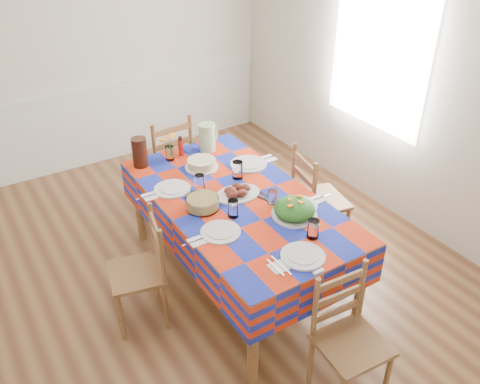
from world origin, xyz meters
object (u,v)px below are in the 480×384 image
at_px(dining_table, 237,208).
at_px(chair_far, 168,164).
at_px(chair_right, 316,201).
at_px(meat_platter, 237,192).
at_px(green_pitcher, 207,137).
at_px(chair_near, 348,340).
at_px(tea_pitcher, 140,152).
at_px(chair_left, 142,271).

xyz_separation_m(dining_table, chair_far, (0.00, 1.30, -0.21)).
bearing_deg(chair_right, meat_platter, 99.48).
relative_size(green_pitcher, chair_far, 0.25).
bearing_deg(green_pitcher, chair_near, -95.40).
bearing_deg(dining_table, meat_platter, 53.04).
relative_size(meat_platter, tea_pitcher, 1.44).
distance_m(dining_table, meat_platter, 0.13).
relative_size(dining_table, chair_near, 2.22).
xyz_separation_m(green_pitcher, tea_pitcher, (-0.63, 0.04, 0.00)).
bearing_deg(tea_pitcher, green_pitcher, -3.96).
bearing_deg(chair_left, chair_near, 45.34).
xyz_separation_m(chair_near, chair_far, (-0.00, 2.61, 0.04)).
height_order(meat_platter, chair_far, chair_far).
xyz_separation_m(chair_left, chair_right, (1.65, 0.02, 0.04)).
height_order(green_pitcher, chair_right, green_pitcher).
distance_m(dining_table, chair_left, 0.87).
bearing_deg(chair_left, green_pitcher, 141.88).
distance_m(green_pitcher, chair_near, 2.20).
bearing_deg(tea_pitcher, dining_table, -64.30).
relative_size(chair_near, chair_right, 0.94).
bearing_deg(green_pitcher, tea_pitcher, 176.04).
xyz_separation_m(meat_platter, green_pitcher, (0.18, 0.80, 0.10)).
relative_size(chair_far, chair_right, 1.03).
bearing_deg(meat_platter, chair_near, -90.94).
bearing_deg(chair_right, tea_pitcher, 66.35).
height_order(dining_table, meat_platter, meat_platter).
height_order(chair_left, chair_right, chair_right).
distance_m(meat_platter, tea_pitcher, 0.96).
height_order(chair_near, chair_left, chair_near).
bearing_deg(chair_far, meat_platter, 87.81).
bearing_deg(chair_near, chair_left, 126.82).
bearing_deg(chair_left, meat_platter, 105.48).
height_order(tea_pitcher, chair_right, tea_pitcher).
xyz_separation_m(green_pitcher, chair_right, (0.62, -0.83, -0.44)).
height_order(meat_platter, chair_right, chair_right).
bearing_deg(chair_far, dining_table, 86.68).
relative_size(dining_table, chair_right, 2.09).
bearing_deg(meat_platter, chair_left, -177.15).
xyz_separation_m(tea_pitcher, chair_left, (-0.41, -0.89, -0.48)).
relative_size(meat_platter, green_pitcher, 1.47).
xyz_separation_m(chair_far, chair_right, (0.82, -1.29, -0.02)).
bearing_deg(chair_left, tea_pitcher, 168.09).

